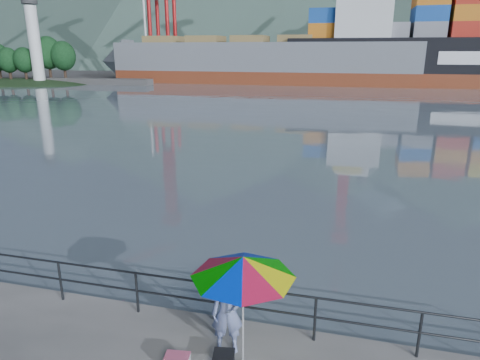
# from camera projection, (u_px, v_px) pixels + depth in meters

# --- Properties ---
(harbor_water) EXTENTS (500.00, 280.00, 0.00)m
(harbor_water) POSITION_uv_depth(u_px,v_px,m) (335.00, 69.00, 128.86)
(harbor_water) COLOR slate
(harbor_water) RESTS_ON ground
(far_dock) EXTENTS (200.00, 40.00, 0.40)m
(far_dock) POSITION_uv_depth(u_px,v_px,m) (375.00, 77.00, 92.21)
(far_dock) COLOR #514F4C
(far_dock) RESTS_ON ground
(guardrail) EXTENTS (22.00, 0.06, 1.03)m
(guardrail) POSITION_uv_depth(u_px,v_px,m) (98.00, 286.00, 9.92)
(guardrail) COLOR #2D3033
(guardrail) RESTS_ON ground
(lighthouse_islet) EXTENTS (48.00, 26.40, 19.20)m
(lighthouse_islet) POSITION_uv_depth(u_px,v_px,m) (16.00, 81.00, 78.96)
(lighthouse_islet) COLOR #263F1E
(lighthouse_islet) RESTS_ON ground
(fisherman) EXTENTS (0.73, 0.58, 1.74)m
(fisherman) POSITION_uv_depth(u_px,v_px,m) (228.00, 312.00, 8.34)
(fisherman) COLOR navy
(fisherman) RESTS_ON ground
(beach_umbrella) EXTENTS (2.27, 2.27, 2.31)m
(beach_umbrella) POSITION_uv_depth(u_px,v_px,m) (243.00, 267.00, 7.52)
(beach_umbrella) COLOR white
(beach_umbrella) RESTS_ON ground
(folding_stool) EXTENTS (0.47, 0.47, 0.27)m
(folding_stool) POSITION_uv_depth(u_px,v_px,m) (224.00, 360.00, 8.11)
(folding_stool) COLOR black
(folding_stool) RESTS_ON ground
(fishing_rod) EXTENTS (0.42, 1.79, 1.29)m
(fishing_rod) POSITION_uv_depth(u_px,v_px,m) (246.00, 325.00, 9.36)
(fishing_rod) COLOR black
(fishing_rod) RESTS_ON ground
(bulk_carrier) EXTENTS (54.71, 9.47, 14.50)m
(bulk_carrier) POSITION_uv_depth(u_px,v_px,m) (272.00, 59.00, 77.92)
(bulk_carrier) COLOR maroon
(bulk_carrier) RESTS_ON ground
(container_ship) EXTENTS (58.08, 9.68, 18.10)m
(container_ship) POSITION_uv_depth(u_px,v_px,m) (478.00, 49.00, 70.01)
(container_ship) COLOR maroon
(container_ship) RESTS_ON ground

